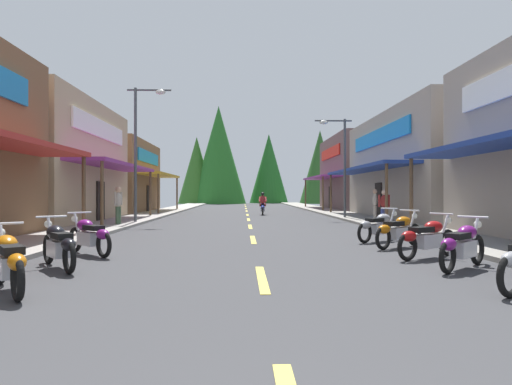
% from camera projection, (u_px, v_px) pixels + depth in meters
% --- Properties ---
extents(ground, '(10.30, 77.06, 0.10)m').
position_uv_depth(ground, '(249.00, 221.00, 24.11)').
color(ground, '#38383A').
extents(sidewalk_left, '(2.51, 77.06, 0.12)m').
position_uv_depth(sidewalk_left, '(133.00, 219.00, 23.91)').
color(sidewalk_left, '#9E9991').
rests_on(sidewalk_left, ground).
extents(sidewalk_right, '(2.51, 77.06, 0.12)m').
position_uv_depth(sidewalk_right, '(362.00, 219.00, 24.31)').
color(sidewalk_right, gray).
rests_on(sidewalk_right, ground).
extents(centerline_dashes, '(0.16, 53.90, 0.01)m').
position_uv_depth(centerline_dashes, '(248.00, 216.00, 27.63)').
color(centerline_dashes, '#E0C64C').
rests_on(centerline_dashes, ground).
extents(storefront_left_middle, '(10.77, 10.70, 6.15)m').
position_uv_depth(storefront_left_middle, '(12.00, 162.00, 22.00)').
color(storefront_left_middle, tan).
rests_on(storefront_left_middle, ground).
extents(storefront_left_far, '(7.92, 9.78, 5.46)m').
position_uv_depth(storefront_left_far, '(109.00, 177.00, 33.39)').
color(storefront_left_far, brown).
rests_on(storefront_left_far, ground).
extents(storefront_right_middle, '(10.63, 13.90, 6.15)m').
position_uv_depth(storefront_right_middle, '(453.00, 166.00, 25.43)').
color(storefront_right_middle, gray).
rests_on(storefront_right_middle, ground).
extents(storefront_right_far, '(8.23, 10.99, 6.58)m').
position_uv_depth(storefront_right_far, '(365.00, 173.00, 39.28)').
color(storefront_right_far, brown).
rests_on(storefront_right_far, ground).
extents(streetlamp_left, '(2.13, 0.30, 6.63)m').
position_uv_depth(streetlamp_left, '(142.00, 136.00, 21.01)').
color(streetlamp_left, '#474C51').
rests_on(streetlamp_left, ground).
extents(streetlamp_right, '(2.13, 0.30, 5.77)m').
position_uv_depth(streetlamp_right, '(339.00, 153.00, 24.84)').
color(streetlamp_right, '#474C51').
rests_on(streetlamp_right, ground).
extents(motorcycle_parked_right_1, '(1.66, 1.50, 1.04)m').
position_uv_depth(motorcycle_parked_right_1, '(463.00, 245.00, 8.55)').
color(motorcycle_parked_right_1, black).
rests_on(motorcycle_parked_right_1, ground).
extents(motorcycle_parked_right_2, '(1.87, 1.21, 1.04)m').
position_uv_depth(motorcycle_parked_right_2, '(427.00, 237.00, 9.97)').
color(motorcycle_parked_right_2, black).
rests_on(motorcycle_parked_right_2, ground).
extents(motorcycle_parked_right_3, '(1.77, 1.37, 1.04)m').
position_uv_depth(motorcycle_parked_right_3, '(399.00, 230.00, 11.90)').
color(motorcycle_parked_right_3, black).
rests_on(motorcycle_parked_right_3, ground).
extents(motorcycle_parked_right_4, '(1.78, 1.36, 1.04)m').
position_uv_depth(motorcycle_parked_right_4, '(379.00, 226.00, 13.40)').
color(motorcycle_parked_right_4, black).
rests_on(motorcycle_parked_right_4, ground).
extents(motorcycle_parked_left_0, '(1.36, 1.77, 1.04)m').
position_uv_depth(motorcycle_parked_left_0, '(9.00, 260.00, 6.56)').
color(motorcycle_parked_left_0, black).
rests_on(motorcycle_parked_left_0, ground).
extents(motorcycle_parked_left_1, '(1.37, 1.76, 1.04)m').
position_uv_depth(motorcycle_parked_left_1, '(59.00, 244.00, 8.59)').
color(motorcycle_parked_left_1, black).
rests_on(motorcycle_parked_left_1, ground).
extents(motorcycle_parked_left_2, '(1.58, 1.58, 1.04)m').
position_uv_depth(motorcycle_parked_left_2, '(89.00, 235.00, 10.50)').
color(motorcycle_parked_left_2, black).
rests_on(motorcycle_parked_left_2, ground).
extents(rider_cruising_lead, '(0.60, 2.14, 1.57)m').
position_uv_depth(rider_cruising_lead, '(263.00, 205.00, 29.72)').
color(rider_cruising_lead, black).
rests_on(rider_cruising_lead, ground).
extents(pedestrian_by_shop, '(0.56, 0.32, 1.65)m').
position_uv_depth(pedestrian_by_shop, '(384.00, 205.00, 19.67)').
color(pedestrian_by_shop, '#333F8C').
rests_on(pedestrian_by_shop, ground).
extents(pedestrian_browsing, '(0.36, 0.55, 1.80)m').
position_uv_depth(pedestrian_browsing, '(118.00, 203.00, 19.32)').
color(pedestrian_browsing, '#3F593F').
rests_on(pedestrian_browsing, ground).
extents(pedestrian_waiting, '(0.32, 0.56, 1.71)m').
position_uv_depth(pedestrian_waiting, '(375.00, 203.00, 21.91)').
color(pedestrian_waiting, '#B2A599').
rests_on(pedestrian_waiting, ground).
extents(treeline_backdrop, '(23.13, 10.39, 13.88)m').
position_uv_depth(treeline_backdrop, '(238.00, 161.00, 62.18)').
color(treeline_backdrop, '#295723').
rests_on(treeline_backdrop, ground).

